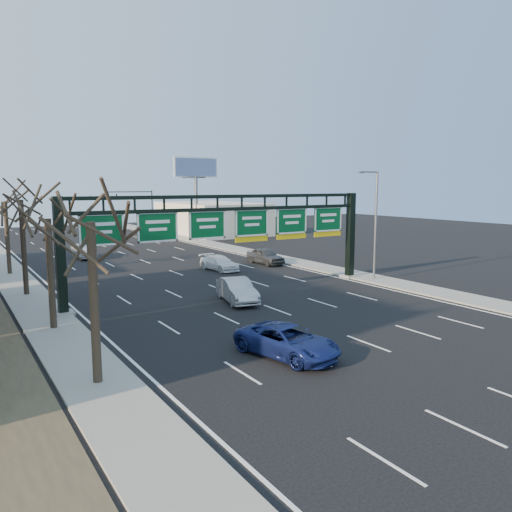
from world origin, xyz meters
TOP-DOWN VIEW (x-y plane):
  - ground at (0.00, 0.00)m, footprint 160.00×160.00m
  - sidewalk_left at (-12.80, 20.00)m, footprint 3.00×120.00m
  - sidewalk_right at (12.80, 20.00)m, footprint 3.00×120.00m
  - lane_markings at (0.00, 20.00)m, footprint 21.60×120.00m
  - sign_gantry at (0.16, 8.00)m, footprint 24.60×1.20m
  - building_right_distant at (20.00, 50.00)m, footprint 12.00×20.00m
  - tree_near at (-12.80, -4.00)m, footprint 3.60×3.60m
  - tree_gantry at (-12.80, 5.00)m, footprint 3.60×3.60m
  - tree_mid at (-12.80, 15.00)m, footprint 3.60×3.60m
  - tree_far at (-12.80, 25.00)m, footprint 3.60×3.60m
  - streetlight_near at (12.47, 6.00)m, footprint 2.15×0.22m
  - streetlight_far at (12.47, 40.00)m, footprint 2.15×0.22m
  - billboard_right at (15.00, 44.98)m, footprint 7.00×0.50m
  - traffic_signal_mast at (5.69, 55.00)m, footprint 10.16×0.54m
  - car_blue_suv at (-4.52, -5.36)m, footprint 3.52×5.65m
  - car_silver_sedan at (-1.01, 5.31)m, footprint 2.66×5.10m
  - car_white_wagon at (4.01, 17.22)m, footprint 2.44×4.87m
  - car_grey_far at (9.67, 18.02)m, footprint 2.11×4.80m
  - car_silver_distant at (-4.81, 31.76)m, footprint 1.75×4.72m

SIDE VIEW (x-z plane):
  - ground at x=0.00m, z-range 0.00..0.00m
  - lane_markings at x=0.00m, z-range 0.00..0.01m
  - sidewalk_left at x=-12.80m, z-range 0.00..0.12m
  - sidewalk_right at x=12.80m, z-range 0.00..0.12m
  - car_white_wagon at x=4.01m, z-range 0.00..1.36m
  - car_blue_suv at x=-4.52m, z-range 0.00..1.46m
  - car_silver_distant at x=-4.81m, z-range 0.00..1.54m
  - car_silver_sedan at x=-1.01m, z-range 0.00..1.60m
  - car_grey_far at x=9.67m, z-range 0.00..1.61m
  - building_right_distant at x=20.00m, z-range 0.00..5.00m
  - sign_gantry at x=0.16m, z-range 1.03..8.23m
  - streetlight_near at x=12.47m, z-range 0.58..9.58m
  - streetlight_far at x=12.47m, z-range 0.58..9.58m
  - traffic_signal_mast at x=5.69m, z-range 2.00..9.00m
  - tree_gantry at x=-12.80m, z-range 2.87..11.35m
  - tree_near at x=-12.80m, z-range 3.05..11.91m
  - tree_far at x=-12.80m, z-range 3.05..11.91m
  - tree_mid at x=-12.80m, z-range 3.23..12.47m
  - billboard_right at x=15.00m, z-range 3.06..15.06m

